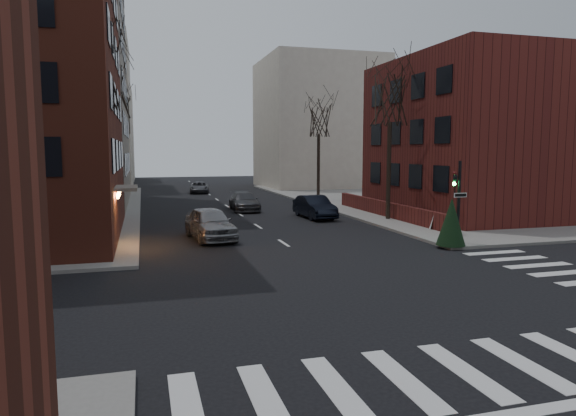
% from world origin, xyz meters
% --- Properties ---
extents(ground, '(160.00, 160.00, 0.00)m').
position_xyz_m(ground, '(0.00, 0.00, 0.00)').
color(ground, black).
rests_on(ground, ground).
extents(sidewalk_far_right, '(44.00, 44.00, 0.15)m').
position_xyz_m(sidewalk_far_right, '(29.00, 30.00, 0.07)').
color(sidewalk_far_right, gray).
rests_on(sidewalk_far_right, ground).
extents(building_left_tan, '(18.00, 18.00, 28.00)m').
position_xyz_m(building_left_tan, '(-17.00, 34.00, 14.00)').
color(building_left_tan, gray).
rests_on(building_left_tan, ground).
extents(building_right_brick, '(12.00, 14.00, 11.00)m').
position_xyz_m(building_right_brick, '(16.50, 19.00, 5.50)').
color(building_right_brick, '#591E19').
rests_on(building_right_brick, ground).
extents(low_wall_right, '(0.35, 16.00, 1.00)m').
position_xyz_m(low_wall_right, '(9.30, 19.00, 0.65)').
color(low_wall_right, '#591E19').
rests_on(low_wall_right, sidewalk_far_right).
extents(building_distant_la, '(14.00, 16.00, 18.00)m').
position_xyz_m(building_distant_la, '(-15.00, 55.00, 9.00)').
color(building_distant_la, beige).
rests_on(building_distant_la, ground).
extents(building_distant_ra, '(14.00, 14.00, 16.00)m').
position_xyz_m(building_distant_ra, '(15.00, 50.00, 8.00)').
color(building_distant_ra, beige).
rests_on(building_distant_ra, ground).
extents(building_distant_lb, '(10.00, 12.00, 14.00)m').
position_xyz_m(building_distant_lb, '(-13.00, 72.00, 7.00)').
color(building_distant_lb, beige).
rests_on(building_distant_lb, ground).
extents(traffic_signal, '(0.76, 0.44, 4.00)m').
position_xyz_m(traffic_signal, '(7.94, 8.99, 1.91)').
color(traffic_signal, black).
rests_on(traffic_signal, sidewalk_far_right).
extents(tree_left_a, '(4.18, 4.18, 10.26)m').
position_xyz_m(tree_left_a, '(-8.80, 14.00, 8.47)').
color(tree_left_a, '#2D231C').
rests_on(tree_left_a, sidewalk_far_left).
extents(tree_left_b, '(4.40, 4.40, 10.80)m').
position_xyz_m(tree_left_b, '(-8.80, 26.00, 8.91)').
color(tree_left_b, '#2D231C').
rests_on(tree_left_b, sidewalk_far_left).
extents(tree_left_c, '(3.96, 3.96, 9.72)m').
position_xyz_m(tree_left_c, '(-8.80, 40.00, 8.03)').
color(tree_left_c, '#2D231C').
rests_on(tree_left_c, sidewalk_far_left).
extents(tree_right_a, '(3.96, 3.96, 9.72)m').
position_xyz_m(tree_right_a, '(8.80, 18.00, 8.03)').
color(tree_right_a, '#2D231C').
rests_on(tree_right_a, sidewalk_far_right).
extents(tree_right_b, '(3.74, 3.74, 9.18)m').
position_xyz_m(tree_right_b, '(8.80, 32.00, 7.59)').
color(tree_right_b, '#2D231C').
rests_on(tree_right_b, sidewalk_far_right).
extents(streetlamp_near, '(0.36, 0.36, 6.28)m').
position_xyz_m(streetlamp_near, '(-8.20, 22.00, 4.24)').
color(streetlamp_near, black).
rests_on(streetlamp_near, sidewalk_far_left).
extents(streetlamp_far, '(0.36, 0.36, 6.28)m').
position_xyz_m(streetlamp_far, '(-8.20, 42.00, 4.24)').
color(streetlamp_far, black).
rests_on(streetlamp_far, sidewalk_far_left).
extents(parked_sedan, '(1.86, 4.78, 1.55)m').
position_xyz_m(parked_sedan, '(4.61, 20.72, 0.78)').
color(parked_sedan, black).
rests_on(parked_sedan, ground).
extents(car_lane_silver, '(2.58, 5.16, 1.69)m').
position_xyz_m(car_lane_silver, '(-3.41, 14.18, 0.84)').
color(car_lane_silver, gray).
rests_on(car_lane_silver, ground).
extents(car_lane_gray, '(2.17, 4.96, 1.42)m').
position_xyz_m(car_lane_gray, '(0.80, 26.47, 0.71)').
color(car_lane_gray, '#3A3B3F').
rests_on(car_lane_gray, ground).
extents(car_lane_far, '(2.51, 4.61, 1.22)m').
position_xyz_m(car_lane_far, '(-0.80, 44.05, 0.61)').
color(car_lane_far, '#45464B').
rests_on(car_lane_far, ground).
extents(sandwich_board, '(0.65, 0.74, 0.99)m').
position_xyz_m(sandwich_board, '(9.39, 13.29, 0.64)').
color(sandwich_board, silver).
rests_on(sandwich_board, sidewalk_far_right).
extents(evergreen_shrub, '(1.67, 1.67, 2.27)m').
position_xyz_m(evergreen_shrub, '(7.30, 8.50, 1.29)').
color(evergreen_shrub, black).
rests_on(evergreen_shrub, sidewalk_far_right).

